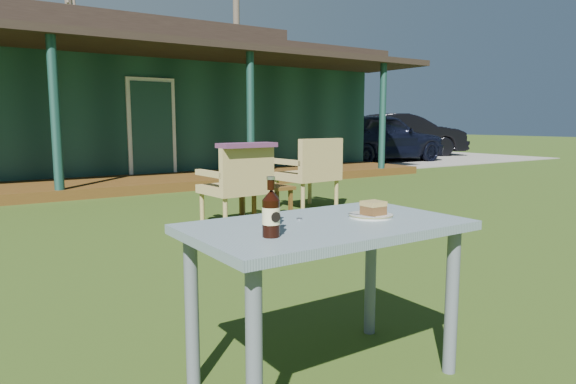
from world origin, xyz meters
TOP-DOWN VIEW (x-y plane):
  - ground at (0.00, 0.00)m, footprint 80.00×80.00m
  - pavilion at (-0.00, 9.39)m, footprint 15.80×8.30m
  - gravel_strip at (10.50, 8.50)m, footprint 9.00×6.00m
  - tree_mid at (3.00, 18.50)m, footprint 0.28×0.28m
  - tree_right at (9.50, 17.00)m, footprint 0.28×0.28m
  - car_near at (9.08, 7.63)m, footprint 4.26×1.78m
  - car_far at (11.63, 9.18)m, footprint 4.63×2.83m
  - cafe_table at (0.00, -1.60)m, footprint 1.20×0.70m
  - plate at (0.25, -1.61)m, footprint 0.20×0.20m
  - cake_slice at (0.25, -1.63)m, footprint 0.09×0.09m
  - fork at (0.18, -1.62)m, footprint 0.05×0.14m
  - cola_bottle_near at (-0.23, -1.53)m, footprint 0.06×0.06m
  - cola_bottle_far at (-0.35, -1.71)m, footprint 0.07×0.07m
  - bottle_cap at (-0.06, -1.49)m, footprint 0.03×0.03m
  - armchair_left at (1.31, 1.66)m, footprint 0.70×0.66m
  - armchair_right at (2.66, 2.14)m, footprint 0.75×0.71m
  - floral_throw at (1.33, 1.48)m, footprint 0.67×0.27m
  - side_table at (1.77, 1.82)m, footprint 0.60×0.40m

SIDE VIEW (x-z plane):
  - ground at x=0.00m, z-range 0.00..0.00m
  - gravel_strip at x=10.50m, z-range 0.00..0.02m
  - side_table at x=1.77m, z-range 0.14..0.54m
  - armchair_left at x=1.31m, z-range 0.06..0.94m
  - armchair_right at x=2.66m, z-range 0.06..1.00m
  - cafe_table at x=0.00m, z-range 0.26..0.98m
  - car_near at x=9.08m, z-range 0.00..1.44m
  - car_far at x=11.63m, z-range 0.00..1.44m
  - bottle_cap at x=-0.06m, z-range 0.72..0.73m
  - plate at x=0.25m, z-range 0.72..0.74m
  - fork at x=0.18m, z-range 0.73..0.74m
  - cake_slice at x=0.25m, z-range 0.73..0.80m
  - cola_bottle_near at x=-0.23m, z-range 0.70..0.90m
  - cola_bottle_far at x=-0.35m, z-range 0.70..0.93m
  - floral_throw at x=1.33m, z-range 0.89..0.94m
  - pavilion at x=0.00m, z-range -0.12..3.33m
  - tree_mid at x=3.00m, z-range 0.00..9.50m
  - tree_right at x=9.50m, z-range 0.00..11.00m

